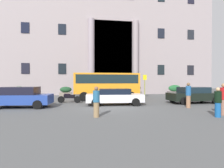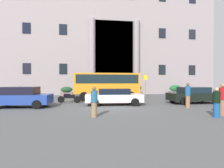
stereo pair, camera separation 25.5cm
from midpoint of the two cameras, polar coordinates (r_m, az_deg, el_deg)
name	(u,v)px [view 1 (the left image)]	position (r m, az deg, el deg)	size (l,w,h in m)	color
ground_plane	(109,108)	(14.01, -1.38, -7.29)	(80.00, 64.00, 0.12)	#525354
office_building_facade	(95,43)	(31.94, -5.46, 12.47)	(36.56, 9.71, 16.76)	gray
orange_minibus	(106,84)	(19.39, -2.19, 0.01)	(6.68, 2.86, 2.75)	orange
bus_stop_sign	(145,83)	(22.52, 9.76, 0.16)	(0.44, 0.08, 2.70)	#919F19
hedge_planter_far_west	(66,92)	(24.55, -14.34, -2.30)	(1.55, 0.93, 1.23)	gray
hedge_planter_entrance_left	(19,92)	(25.41, -26.99, -2.15)	(1.67, 0.92, 1.33)	slate
hedge_planter_entrance_right	(109,90)	(24.75, -1.38, -1.85)	(2.06, 1.00, 1.59)	slate
hedge_planter_far_east	(134,90)	(25.13, 6.46, -1.89)	(1.99, 0.95, 1.52)	#6E685A
hedge_planter_west	(175,90)	(27.28, 18.51, -1.82)	(1.92, 0.78, 1.41)	slate
parked_estate_mid	(114,96)	(15.02, 0.25, -3.84)	(4.63, 2.19, 1.33)	silver
parked_sedan_second	(21,97)	(15.16, -26.59, -3.61)	(4.37, 2.34, 1.52)	#244096
parked_compact_extra	(193,95)	(17.71, 23.41, -3.09)	(4.43, 2.15, 1.42)	black
motorcycle_near_kerb	(69,98)	(16.96, -13.61, -4.14)	(2.06, 0.71, 0.89)	black
scooter_by_planter	(179,96)	(19.45, 19.58, -3.55)	(1.91, 0.58, 0.89)	black
pedestrian_woman_dark_dress	(96,102)	(9.96, -5.59, -5.47)	(0.36, 0.36, 1.64)	olive
pedestrian_child_trailing	(218,102)	(11.34, 29.28, -4.95)	(0.36, 0.36, 1.59)	#165092
pedestrian_woman_with_bag	(188,95)	(14.44, 22.00, -3.18)	(0.36, 0.36, 1.82)	#916649
pedestrian_man_red_shirt	(224,99)	(12.21, 30.63, -4.00)	(0.36, 0.36, 1.80)	#90624E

